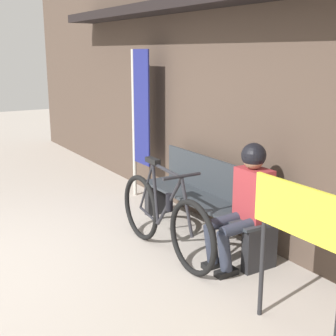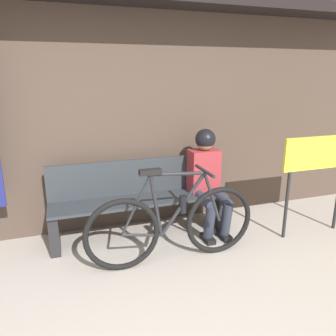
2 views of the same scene
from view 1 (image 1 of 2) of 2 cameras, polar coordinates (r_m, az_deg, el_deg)
The scene contains 6 objects.
storefront_wall at distance 5.42m, azimuth 5.51°, elevation 10.54°, with size 12.00×0.56×3.20m.
park_bench_near at distance 5.11m, azimuth 4.71°, elevation -3.97°, with size 1.94×0.42×0.85m.
bicycle at distance 4.65m, azimuth -0.48°, elevation -6.17°, with size 1.69×0.40×0.95m.
person_seated at distance 4.40m, azimuth 9.46°, elevation -3.46°, with size 0.34×0.60×1.18m.
banner_pole at distance 6.30m, azimuth -3.52°, elevation 6.70°, with size 0.45×0.05×2.02m.
signboard at distance 3.29m, azimuth 15.96°, elevation -6.79°, with size 0.89×0.04×1.13m.
Camera 1 is at (4.32, -0.71, 1.99)m, focal length 50.00 mm.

